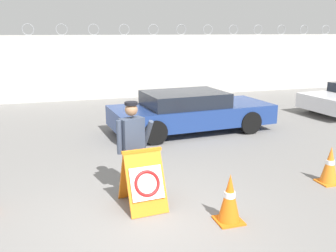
# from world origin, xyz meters

# --- Properties ---
(ground_plane) EXTENTS (90.00, 90.00, 0.00)m
(ground_plane) POSITION_xyz_m (0.00, 0.00, 0.00)
(ground_plane) COLOR gray
(perimeter_wall) EXTENTS (36.00, 0.30, 3.20)m
(perimeter_wall) POSITION_xyz_m (0.00, 11.15, 1.38)
(perimeter_wall) COLOR beige
(perimeter_wall) RESTS_ON ground_plane
(barricade_sign) EXTENTS (0.71, 0.91, 1.02)m
(barricade_sign) POSITION_xyz_m (0.19, 0.38, 0.50)
(barricade_sign) COLOR orange
(barricade_sign) RESTS_ON ground_plane
(security_guard) EXTENTS (0.67, 0.37, 1.73)m
(security_guard) POSITION_xyz_m (0.12, 0.91, 0.96)
(security_guard) COLOR #232838
(security_guard) RESTS_ON ground_plane
(traffic_cone_near) EXTENTS (0.39, 0.39, 0.75)m
(traffic_cone_near) POSITION_xyz_m (3.92, 0.31, 0.37)
(traffic_cone_near) COLOR orange
(traffic_cone_near) RESTS_ON ground_plane
(traffic_cone_far) EXTENTS (0.41, 0.41, 0.80)m
(traffic_cone_far) POSITION_xyz_m (1.35, -0.52, 0.40)
(traffic_cone_far) COLOR orange
(traffic_cone_far) RESTS_ON ground_plane
(parked_car_rear_sedan) EXTENTS (4.88, 2.24, 1.20)m
(parked_car_rear_sedan) POSITION_xyz_m (2.67, 4.80, 0.61)
(parked_car_rear_sedan) COLOR black
(parked_car_rear_sedan) RESTS_ON ground_plane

